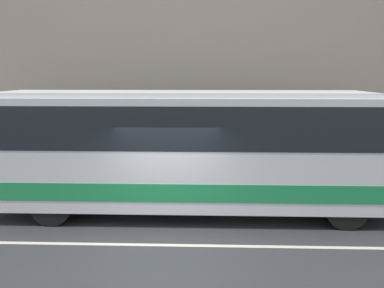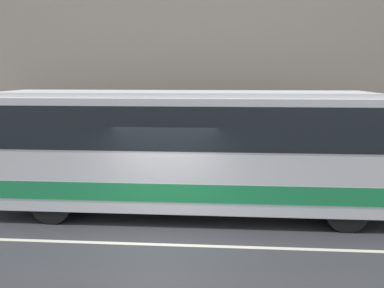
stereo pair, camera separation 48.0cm
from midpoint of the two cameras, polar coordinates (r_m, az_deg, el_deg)
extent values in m
plane|color=#333338|center=(9.76, -2.93, -13.27)|extent=(60.00, 60.00, 0.00)
cube|color=gray|center=(14.61, -0.29, -5.20)|extent=(60.00, 2.32, 0.17)
cube|color=gray|center=(15.53, 0.12, 15.13)|extent=(60.00, 0.30, 10.64)
cube|color=#2D2B28|center=(15.47, 0.07, 0.33)|extent=(60.00, 0.06, 2.66)
cube|color=beige|center=(9.75, -2.93, -13.25)|extent=(54.00, 0.14, 0.01)
cube|color=silver|center=(11.42, 0.04, -0.69)|extent=(11.28, 2.52, 2.82)
cube|color=#1E8C4C|center=(11.60, 0.04, -4.89)|extent=(11.22, 2.55, 0.45)
cube|color=black|center=(11.32, 0.04, 2.78)|extent=(10.94, 2.54, 1.07)
cube|color=silver|center=(11.26, 0.04, 6.71)|extent=(9.58, 2.14, 0.12)
cylinder|color=black|center=(11.07, 21.12, -8.26)|extent=(1.05, 0.28, 1.05)
cylinder|color=black|center=(13.11, 18.41, -5.41)|extent=(1.05, 0.28, 1.05)
cylinder|color=black|center=(11.38, -17.04, -7.55)|extent=(1.05, 0.28, 1.05)
cylinder|color=black|center=(13.38, -13.58, -4.89)|extent=(1.05, 0.28, 1.05)
cylinder|color=#333338|center=(14.68, 3.04, -1.84)|extent=(0.36, 0.36, 1.48)
sphere|color=tan|center=(14.54, 3.07, 1.55)|extent=(0.27, 0.27, 0.27)
camera|label=1|loc=(0.24, -88.79, 0.20)|focal=40.00mm
camera|label=2|loc=(0.24, 91.21, -0.20)|focal=40.00mm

